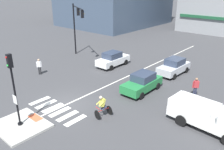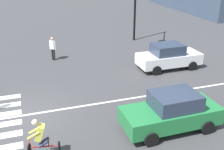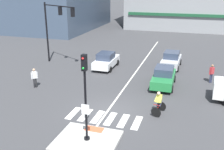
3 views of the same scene
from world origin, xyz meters
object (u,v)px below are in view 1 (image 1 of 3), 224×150
car_green_eastbound_mid (142,82)px  pedestrian_waiting_far_side (196,86)px  signal_pole (13,84)px  car_white_westbound_far (113,59)px  cyclist (103,106)px  pedestrian_at_curb_left (39,65)px  pickup_truck_white_cross_right (217,118)px  car_silver_eastbound_far (174,66)px  traffic_light_mast (77,21)px

car_green_eastbound_mid → pedestrian_waiting_far_side: pedestrian_waiting_far_side is taller
signal_pole → car_white_westbound_far: signal_pole is taller
car_white_westbound_far → pedestrian_waiting_far_side: 10.22m
signal_pole → car_white_westbound_far: (-3.29, 13.07, -2.23)m
signal_pole → cyclist: 5.92m
pedestrian_waiting_far_side → pedestrian_at_curb_left: bearing=-158.2°
pickup_truck_white_cross_right → cyclist: bearing=-152.2°
car_white_westbound_far → pedestrian_at_curb_left: bearing=-119.6°
pickup_truck_white_cross_right → car_white_westbound_far: bearing=158.4°
car_white_westbound_far → car_green_eastbound_mid: same height
signal_pole → cyclist: signal_pole is taller
car_silver_eastbound_far → pickup_truck_white_cross_right: (6.78, -7.47, 0.17)m
car_white_westbound_far → car_green_eastbound_mid: size_ratio=1.00×
traffic_light_mast → pickup_truck_white_cross_right: traffic_light_mast is taller
car_white_westbound_far → pedestrian_waiting_far_side: bearing=-7.4°
signal_pole → pickup_truck_white_cross_right: size_ratio=0.93×
pedestrian_waiting_far_side → car_white_westbound_far: bearing=172.6°
traffic_light_mast → pickup_truck_white_cross_right: bearing=-14.6°
pedestrian_at_curb_left → car_green_eastbound_mid: bearing=19.5°
signal_pole → car_white_westbound_far: size_ratio=1.17×
signal_pole → car_silver_eastbound_far: size_ratio=1.16×
car_green_eastbound_mid → cyclist: 5.34m
traffic_light_mast → car_white_westbound_far: (5.46, 0.35, -3.69)m
pickup_truck_white_cross_right → pedestrian_at_curb_left: pickup_truck_white_cross_right is taller
signal_pole → pedestrian_waiting_far_side: size_ratio=2.88×
car_green_eastbound_mid → pedestrian_at_curb_left: (-10.19, -3.61, 0.17)m
pedestrian_waiting_far_side → traffic_light_mast: bearing=176.5°
car_green_eastbound_mid → cyclist: cyclist is taller
cyclist → pickup_truck_white_cross_right: bearing=27.8°
traffic_light_mast → cyclist: (12.04, -8.30, -3.63)m
pickup_truck_white_cross_right → pedestrian_at_curb_left: (-17.06, -1.73, 0.00)m
car_white_westbound_far → car_silver_eastbound_far: same height
signal_pole → car_silver_eastbound_far: (3.06, 15.35, -2.23)m
car_white_westbound_far → pedestrian_at_curb_left: pedestrian_at_curb_left is taller
car_silver_eastbound_far → pedestrian_at_curb_left: size_ratio=2.49×
car_silver_eastbound_far → pedestrian_waiting_far_side: bearing=-43.4°
car_silver_eastbound_far → pedestrian_waiting_far_side: size_ratio=2.49×
traffic_light_mast → car_silver_eastbound_far: traffic_light_mast is taller
car_green_eastbound_mid → pickup_truck_white_cross_right: size_ratio=0.79×
signal_pole → traffic_light_mast: size_ratio=0.75×
signal_pole → cyclist: (3.29, 4.42, -2.17)m
cyclist → pedestrian_at_curb_left: cyclist is taller
traffic_light_mast → car_white_westbound_far: size_ratio=1.57×
car_white_westbound_far → pickup_truck_white_cross_right: 14.12m
traffic_light_mast → car_green_eastbound_mid: 12.64m
pickup_truck_white_cross_right → car_green_eastbound_mid: bearing=164.7°
traffic_light_mast → car_silver_eastbound_far: 12.65m
signal_pole → traffic_light_mast: 15.51m
signal_pole → pedestrian_waiting_far_side: bearing=59.8°
traffic_light_mast → car_green_eastbound_mid: traffic_light_mast is taller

